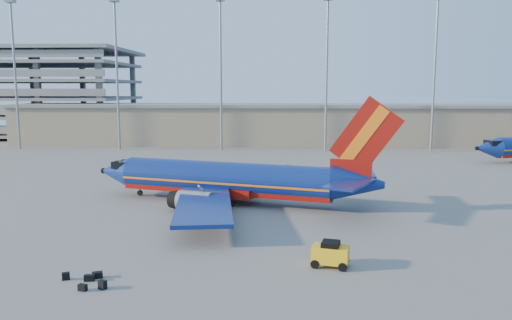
# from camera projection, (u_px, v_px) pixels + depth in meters

# --- Properties ---
(ground) EXTENTS (220.00, 220.00, 0.00)m
(ground) POSITION_uv_depth(u_px,v_px,m) (219.00, 205.00, 50.93)
(ground) COLOR slate
(ground) RESTS_ON ground
(terminal_building) EXTENTS (122.00, 16.00, 8.50)m
(terminal_building) POSITION_uv_depth(u_px,v_px,m) (297.00, 124.00, 107.23)
(terminal_building) COLOR gray
(terminal_building) RESTS_ON ground
(parking_garage) EXTENTS (62.00, 32.00, 21.40)m
(parking_garage) POSITION_uv_depth(u_px,v_px,m) (8.00, 89.00, 125.30)
(parking_garage) COLOR slate
(parking_garage) RESTS_ON ground
(light_mast_row) EXTENTS (101.60, 1.60, 28.65)m
(light_mast_row) POSITION_uv_depth(u_px,v_px,m) (274.00, 58.00, 93.72)
(light_mast_row) COLOR gray
(light_mast_row) RESTS_ON ground
(aircraft_main) EXTENTS (31.97, 30.29, 11.12)m
(aircraft_main) POSITION_uv_depth(u_px,v_px,m) (232.00, 180.00, 51.43)
(aircraft_main) COLOR navy
(aircraft_main) RESTS_ON ground
(baggage_tug) EXTENTS (2.70, 2.02, 1.73)m
(baggage_tug) POSITION_uv_depth(u_px,v_px,m) (330.00, 254.00, 33.04)
(baggage_tug) COLOR yellow
(baggage_tug) RESTS_ON ground
(luggage_pile) EXTENTS (3.32, 2.51, 0.52)m
(luggage_pile) POSITION_uv_depth(u_px,v_px,m) (89.00, 280.00, 30.33)
(luggage_pile) COLOR black
(luggage_pile) RESTS_ON ground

